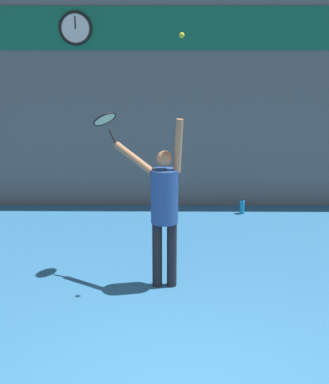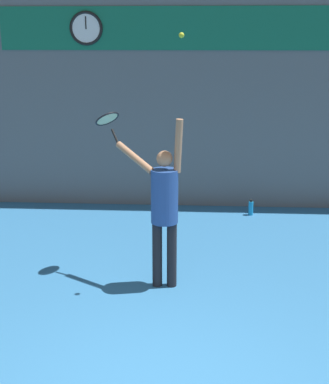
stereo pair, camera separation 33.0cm
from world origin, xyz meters
name	(u,v)px [view 1 (the left image)]	position (x,y,z in m)	size (l,w,h in m)	color
back_wall	(174,76)	(0.00, 6.19, 2.50)	(18.00, 0.10, 5.00)	slate
sponsor_banner	(175,28)	(0.00, 6.13, 3.34)	(6.76, 0.02, 0.76)	#146B4C
scoreboard_clock	(75,28)	(-1.78, 6.11, 3.34)	(0.61, 0.06, 0.61)	white
tennis_player	(164,204)	(-0.16, 2.60, 1.14)	(0.93, 0.61, 2.24)	black
tennis_racket	(105,121)	(-0.94, 3.14, 2.13)	(0.44, 0.44, 0.43)	black
tennis_ball	(182,35)	(0.05, 2.54, 3.22)	(0.06, 0.06, 0.06)	#CCDB2D
water_bottle	(242,207)	(1.28, 5.62, 0.14)	(0.09, 0.09, 0.30)	#198CCC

